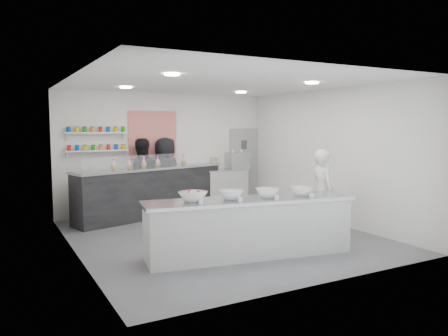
{
  "coord_description": "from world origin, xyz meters",
  "views": [
    {
      "loc": [
        -3.99,
        -7.5,
        2.17
      ],
      "look_at": [
        0.29,
        0.4,
        1.31
      ],
      "focal_mm": 35.0,
      "sensor_mm": 36.0,
      "label": 1
    }
  ],
  "objects_px": {
    "espresso_ledge": "(223,188)",
    "staff_right": "(166,175)",
    "espresso_machine": "(237,161)",
    "staff_left": "(141,177)",
    "woman_prep": "(323,192)",
    "prep_counter": "(249,227)",
    "back_bar": "(151,192)"
  },
  "relations": [
    {
      "from": "espresso_ledge",
      "to": "woman_prep",
      "type": "xyz_separation_m",
      "value": [
        0.28,
        -3.66,
        0.35
      ]
    },
    {
      "from": "prep_counter",
      "to": "back_bar",
      "type": "height_order",
      "value": "back_bar"
    },
    {
      "from": "prep_counter",
      "to": "espresso_ledge",
      "type": "height_order",
      "value": "espresso_ledge"
    },
    {
      "from": "espresso_ledge",
      "to": "espresso_machine",
      "type": "height_order",
      "value": "espresso_machine"
    },
    {
      "from": "prep_counter",
      "to": "staff_right",
      "type": "relative_size",
      "value": 1.87
    },
    {
      "from": "prep_counter",
      "to": "espresso_machine",
      "type": "relative_size",
      "value": 6.29
    },
    {
      "from": "back_bar",
      "to": "espresso_ledge",
      "type": "xyz_separation_m",
      "value": [
        2.14,
        0.34,
        -0.09
      ]
    },
    {
      "from": "espresso_machine",
      "to": "staff_left",
      "type": "relative_size",
      "value": 0.3
    },
    {
      "from": "espresso_ledge",
      "to": "prep_counter",
      "type": "bearing_deg",
      "value": -112.75
    },
    {
      "from": "espresso_machine",
      "to": "staff_right",
      "type": "bearing_deg",
      "value": -177.58
    },
    {
      "from": "back_bar",
      "to": "espresso_machine",
      "type": "distance_m",
      "value": 2.67
    },
    {
      "from": "prep_counter",
      "to": "back_bar",
      "type": "relative_size",
      "value": 0.92
    },
    {
      "from": "espresso_machine",
      "to": "staff_left",
      "type": "height_order",
      "value": "staff_left"
    },
    {
      "from": "staff_left",
      "to": "staff_right",
      "type": "height_order",
      "value": "staff_right"
    },
    {
      "from": "prep_counter",
      "to": "espresso_machine",
      "type": "xyz_separation_m",
      "value": [
        2.18,
        4.17,
        0.74
      ]
    },
    {
      "from": "back_bar",
      "to": "staff_right",
      "type": "xyz_separation_m",
      "value": [
        0.46,
        0.25,
        0.35
      ]
    },
    {
      "from": "back_bar",
      "to": "staff_left",
      "type": "relative_size",
      "value": 2.06
    },
    {
      "from": "back_bar",
      "to": "espresso_machine",
      "type": "height_order",
      "value": "espresso_machine"
    },
    {
      "from": "prep_counter",
      "to": "back_bar",
      "type": "bearing_deg",
      "value": 105.52
    },
    {
      "from": "back_bar",
      "to": "espresso_ledge",
      "type": "relative_size",
      "value": 2.84
    },
    {
      "from": "espresso_ledge",
      "to": "staff_right",
      "type": "distance_m",
      "value": 1.74
    },
    {
      "from": "prep_counter",
      "to": "espresso_machine",
      "type": "height_order",
      "value": "espresso_machine"
    },
    {
      "from": "espresso_machine",
      "to": "back_bar",
      "type": "bearing_deg",
      "value": -172.5
    },
    {
      "from": "back_bar",
      "to": "staff_left",
      "type": "bearing_deg",
      "value": 108.55
    },
    {
      "from": "espresso_machine",
      "to": "staff_right",
      "type": "height_order",
      "value": "staff_right"
    },
    {
      "from": "staff_left",
      "to": "staff_right",
      "type": "relative_size",
      "value": 0.99
    },
    {
      "from": "woman_prep",
      "to": "staff_left",
      "type": "distance_m",
      "value": 4.42
    },
    {
      "from": "woman_prep",
      "to": "prep_counter",
      "type": "bearing_deg",
      "value": 115.87
    },
    {
      "from": "back_bar",
      "to": "woman_prep",
      "type": "relative_size",
      "value": 2.26
    },
    {
      "from": "woman_prep",
      "to": "espresso_ledge",
      "type": "bearing_deg",
      "value": 16.17
    },
    {
      "from": "espresso_ledge",
      "to": "woman_prep",
      "type": "relative_size",
      "value": 0.79
    },
    {
      "from": "back_bar",
      "to": "staff_right",
      "type": "distance_m",
      "value": 0.63
    }
  ]
}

